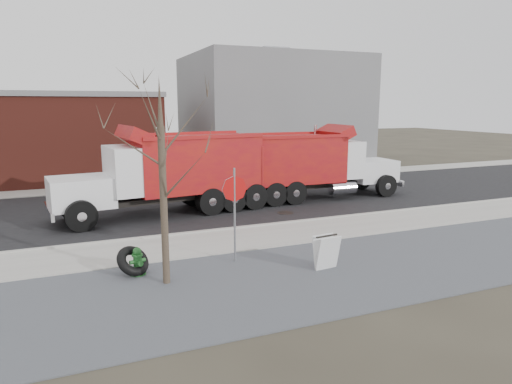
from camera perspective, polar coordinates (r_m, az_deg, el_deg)
name	(u,v)px	position (r m, az deg, el deg)	size (l,w,h in m)	color
ground	(247,242)	(15.32, -1.19, -6.26)	(120.00, 120.00, 0.00)	#383328
gravel_verge	(294,278)	(12.30, 4.81, -10.60)	(60.00, 5.00, 0.03)	slate
sidewalk	(244,239)	(15.54, -1.52, -5.90)	(60.00, 2.50, 0.06)	#9E9B93
curb	(231,229)	(16.71, -3.11, -4.62)	(60.00, 0.15, 0.11)	#9E9B93
road	(197,204)	(21.13, -7.37, -1.53)	(60.00, 9.40, 0.02)	black
far_sidewalk	(171,184)	(26.58, -10.57, 0.96)	(60.00, 2.00, 0.06)	#9E9B93
building_grey	(272,112)	(34.74, 1.96, 9.99)	(12.00, 10.00, 8.00)	slate
bare_tree	(162,155)	(11.32, -11.69, 4.49)	(3.20, 3.20, 5.20)	#382D23
fire_hydrant	(138,263)	(12.71, -14.58, -8.53)	(0.45, 0.44, 0.79)	#296C31
truck_tire	(133,261)	(12.75, -15.15, -8.33)	(1.19, 1.16, 0.83)	black
stop_sign	(234,199)	(12.95, -2.71, -0.84)	(0.75, 0.07, 2.76)	gray
sandwich_board	(326,252)	(12.82, 8.78, -7.42)	(0.74, 0.51, 0.97)	silver
dump_truck_red_a	(310,162)	(22.18, 6.77, 3.71)	(8.68, 2.51, 3.50)	black
dump_truck_red_b	(170,170)	(19.21, -10.68, 2.75)	(8.80, 3.52, 3.66)	black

